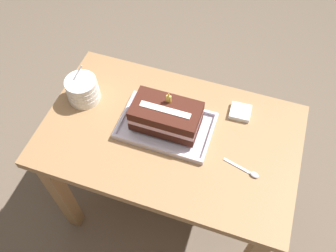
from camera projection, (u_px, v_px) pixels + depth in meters
The scene contains 7 objects.
ground_plane at pixel (169, 204), 1.97m from camera, with size 8.00×8.00×0.00m, color #6B5B4C.
dining_table at pixel (170, 150), 1.48m from camera, with size 1.00×0.62×0.71m.
foil_tray at pixel (166, 126), 1.39m from camera, with size 0.36×0.23×0.02m.
birthday_cake at pixel (166, 116), 1.33m from camera, with size 0.26×0.14×0.15m.
bowl_stack at pixel (83, 90), 1.44m from camera, with size 0.13×0.13×0.16m.
serving_spoon_near_tray at pixel (249, 172), 1.28m from camera, with size 0.14×0.05×0.01m.
napkin_pile at pixel (240, 112), 1.42m from camera, with size 0.08×0.08×0.02m.
Camera 1 is at (0.24, -0.72, 1.87)m, focal length 37.85 mm.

